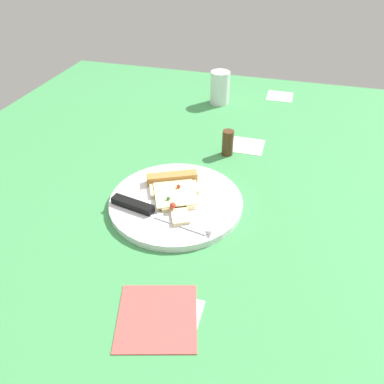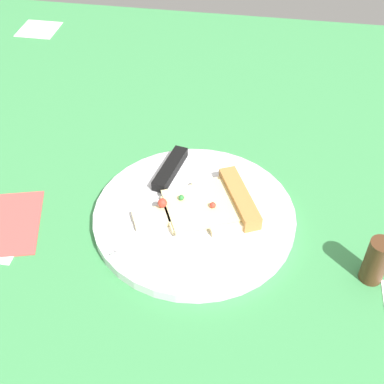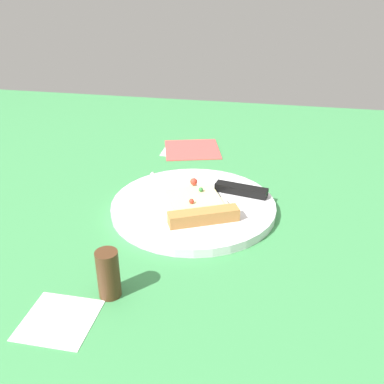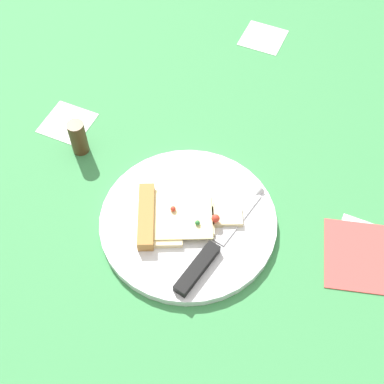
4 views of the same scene
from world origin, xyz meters
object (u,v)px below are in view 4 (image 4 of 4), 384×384
at_px(pepper_shaker, 78,138).
at_px(plate, 188,221).
at_px(pizza_slice, 173,217).
at_px(knife, 213,248).
at_px(napkin, 364,256).

bearing_deg(pepper_shaker, plate, 165.03).
relative_size(plate, pizza_slice, 1.57).
xyz_separation_m(pizza_slice, knife, (-0.08, 0.03, -0.00)).
bearing_deg(plate, knife, 148.95).
bearing_deg(plate, pepper_shaker, -14.97).
xyz_separation_m(plate, pizza_slice, (0.02, 0.01, 0.02)).
height_order(pizza_slice, knife, pizza_slice).
relative_size(plate, napkin, 2.31).
relative_size(pepper_shaker, napkin, 0.54).
height_order(knife, napkin, knife).
bearing_deg(knife, napkin, 34.20).
xyz_separation_m(pizza_slice, pepper_shaker, (0.23, -0.08, 0.01)).
distance_m(plate, napkin, 0.30).
bearing_deg(pepper_shaker, napkin, 179.24).
bearing_deg(napkin, plate, 11.66).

